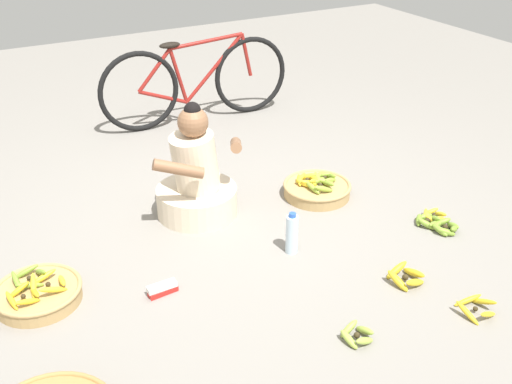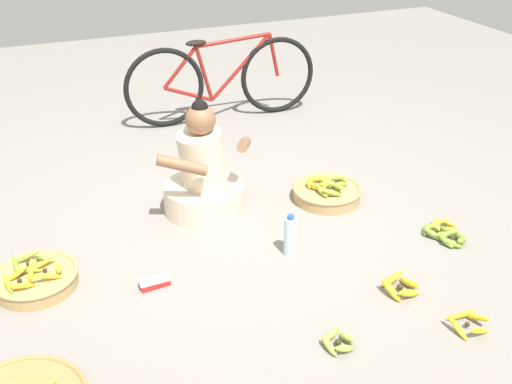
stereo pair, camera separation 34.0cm
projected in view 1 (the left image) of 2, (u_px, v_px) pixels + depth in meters
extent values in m
plane|color=gray|center=(241.00, 228.00, 3.85)|extent=(10.00, 10.00, 0.00)
cylinder|color=beige|center=(197.00, 201.00, 3.97)|extent=(0.52, 0.52, 0.18)
cylinder|color=beige|center=(195.00, 162.00, 3.84)|extent=(0.37, 0.34, 0.40)
sphere|color=#8C6042|center=(193.00, 122.00, 3.71)|extent=(0.19, 0.19, 0.19)
sphere|color=black|center=(192.00, 110.00, 3.68)|extent=(0.10, 0.10, 0.10)
cylinder|color=#8C6042|center=(178.00, 169.00, 3.60)|extent=(0.31, 0.15, 0.16)
cylinder|color=#8C6042|center=(236.00, 145.00, 3.90)|extent=(0.20, 0.31, 0.16)
torus|color=black|center=(139.00, 92.00, 5.07)|extent=(0.69, 0.08, 0.68)
torus|color=black|center=(251.00, 75.00, 5.46)|extent=(0.69, 0.08, 0.68)
cylinder|color=maroon|center=(214.00, 68.00, 5.28)|extent=(0.55, 0.06, 0.55)
cylinder|color=maroon|center=(179.00, 76.00, 5.16)|extent=(0.15, 0.04, 0.49)
cylinder|color=maroon|center=(207.00, 41.00, 5.14)|extent=(0.65, 0.06, 0.08)
cylinder|color=maroon|center=(163.00, 97.00, 5.19)|extent=(0.42, 0.05, 0.18)
cylinder|color=maroon|center=(154.00, 70.00, 5.05)|extent=(0.32, 0.05, 0.35)
cylinder|color=maroon|center=(246.00, 55.00, 5.36)|extent=(0.11, 0.04, 0.38)
ellipsoid|color=black|center=(170.00, 45.00, 5.01)|extent=(0.18, 0.08, 0.05)
cylinder|color=tan|center=(317.00, 190.00, 4.20)|extent=(0.45, 0.45, 0.08)
torus|color=tan|center=(317.00, 185.00, 4.18)|extent=(0.46, 0.46, 0.02)
ellipsoid|color=#8CAD38|center=(331.00, 176.00, 4.24)|extent=(0.04, 0.12, 0.07)
ellipsoid|color=#8CAD38|center=(324.00, 175.00, 4.27)|extent=(0.12, 0.08, 0.06)
ellipsoid|color=#8CAD38|center=(318.00, 176.00, 4.25)|extent=(0.12, 0.08, 0.05)
ellipsoid|color=#8CAD38|center=(318.00, 178.00, 4.21)|extent=(0.05, 0.12, 0.08)
ellipsoid|color=#8CAD38|center=(325.00, 181.00, 4.18)|extent=(0.12, 0.09, 0.06)
ellipsoid|color=#8CAD38|center=(331.00, 180.00, 4.19)|extent=(0.12, 0.07, 0.07)
sphere|color=#382D19|center=(325.00, 178.00, 4.22)|extent=(0.03, 0.03, 0.03)
ellipsoid|color=yellow|center=(314.00, 178.00, 4.21)|extent=(0.05, 0.12, 0.07)
ellipsoid|color=yellow|center=(308.00, 176.00, 4.24)|extent=(0.11, 0.10, 0.07)
ellipsoid|color=yellow|center=(301.00, 178.00, 4.22)|extent=(0.12, 0.08, 0.06)
ellipsoid|color=yellow|center=(300.00, 180.00, 4.19)|extent=(0.08, 0.12, 0.06)
ellipsoid|color=yellow|center=(303.00, 183.00, 4.16)|extent=(0.09, 0.12, 0.06)
ellipsoid|color=yellow|center=(309.00, 183.00, 4.15)|extent=(0.13, 0.07, 0.07)
ellipsoid|color=yellow|center=(314.00, 181.00, 4.17)|extent=(0.12, 0.09, 0.08)
sphere|color=#382D19|center=(307.00, 180.00, 4.19)|extent=(0.03, 0.03, 0.03)
ellipsoid|color=#8CAD38|center=(328.00, 183.00, 4.15)|extent=(0.04, 0.14, 0.07)
ellipsoid|color=#8CAD38|center=(316.00, 182.00, 4.17)|extent=(0.15, 0.05, 0.06)
ellipsoid|color=#8CAD38|center=(313.00, 188.00, 4.09)|extent=(0.05, 0.15, 0.07)
ellipsoid|color=#8CAD38|center=(323.00, 189.00, 4.07)|extent=(0.15, 0.07, 0.08)
sphere|color=#382D19|center=(320.00, 185.00, 4.12)|extent=(0.03, 0.03, 0.03)
cylinder|color=tan|center=(38.00, 295.00, 3.20)|extent=(0.44, 0.44, 0.08)
torus|color=tan|center=(37.00, 289.00, 3.18)|extent=(0.46, 0.46, 0.02)
ellipsoid|color=yellow|center=(62.00, 280.00, 3.20)|extent=(0.04, 0.16, 0.07)
ellipsoid|color=yellow|center=(42.00, 278.00, 3.22)|extent=(0.16, 0.06, 0.07)
ellipsoid|color=yellow|center=(33.00, 286.00, 3.15)|extent=(0.06, 0.16, 0.08)
ellipsoid|color=yellow|center=(53.00, 290.00, 3.12)|extent=(0.16, 0.06, 0.09)
sphere|color=#382D19|center=(48.00, 284.00, 3.17)|extent=(0.03, 0.03, 0.03)
ellipsoid|color=olive|center=(40.00, 272.00, 3.26)|extent=(0.06, 0.14, 0.09)
ellipsoid|color=olive|center=(26.00, 272.00, 3.27)|extent=(0.15, 0.04, 0.07)
ellipsoid|color=olive|center=(17.00, 281.00, 3.19)|extent=(0.04, 0.15, 0.08)
ellipsoid|color=olive|center=(30.00, 285.00, 3.17)|extent=(0.15, 0.05, 0.06)
sphere|color=#382D19|center=(29.00, 278.00, 3.22)|extent=(0.03, 0.03, 0.03)
ellipsoid|color=gold|center=(35.00, 292.00, 3.12)|extent=(0.04, 0.13, 0.06)
ellipsoid|color=gold|center=(18.00, 290.00, 3.13)|extent=(0.13, 0.05, 0.08)
ellipsoid|color=gold|center=(12.00, 301.00, 3.05)|extent=(0.06, 0.13, 0.07)
ellipsoid|color=gold|center=(28.00, 302.00, 3.05)|extent=(0.13, 0.05, 0.07)
sphere|color=#382D19|center=(23.00, 296.00, 3.09)|extent=(0.03, 0.03, 0.03)
ellipsoid|color=#9EB747|center=(365.00, 330.00, 2.97)|extent=(0.05, 0.13, 0.07)
ellipsoid|color=#9EB747|center=(349.00, 329.00, 2.98)|extent=(0.13, 0.06, 0.08)
ellipsoid|color=#9EB747|center=(349.00, 340.00, 2.92)|extent=(0.05, 0.13, 0.07)
ellipsoid|color=#9EB747|center=(364.00, 341.00, 2.90)|extent=(0.12, 0.05, 0.08)
sphere|color=#382D19|center=(357.00, 335.00, 2.94)|extent=(0.03, 0.03, 0.03)
ellipsoid|color=gold|center=(483.00, 302.00, 3.16)|extent=(0.06, 0.16, 0.09)
ellipsoid|color=gold|center=(468.00, 300.00, 3.18)|extent=(0.16, 0.06, 0.07)
ellipsoid|color=gold|center=(467.00, 313.00, 3.08)|extent=(0.05, 0.16, 0.09)
ellipsoid|color=gold|center=(488.00, 314.00, 3.07)|extent=(0.16, 0.05, 0.09)
sphere|color=#382D19|center=(475.00, 309.00, 3.12)|extent=(0.03, 0.03, 0.03)
ellipsoid|color=gold|center=(414.00, 273.00, 3.38)|extent=(0.06, 0.16, 0.08)
ellipsoid|color=gold|center=(397.00, 270.00, 3.39)|extent=(0.16, 0.05, 0.10)
ellipsoid|color=gold|center=(398.00, 281.00, 3.30)|extent=(0.07, 0.16, 0.10)
ellipsoid|color=gold|center=(415.00, 282.00, 3.30)|extent=(0.16, 0.06, 0.09)
sphere|color=#382D19|center=(405.00, 277.00, 3.35)|extent=(0.04, 0.04, 0.04)
ellipsoid|color=yellow|center=(441.00, 214.00, 3.95)|extent=(0.04, 0.12, 0.07)
ellipsoid|color=yellow|center=(430.00, 212.00, 3.98)|extent=(0.12, 0.06, 0.07)
ellipsoid|color=yellow|center=(426.00, 215.00, 3.94)|extent=(0.09, 0.11, 0.07)
ellipsoid|color=yellow|center=(431.00, 219.00, 3.90)|extent=(0.07, 0.12, 0.06)
ellipsoid|color=yellow|center=(440.00, 219.00, 3.89)|extent=(0.12, 0.04, 0.07)
sphere|color=#382D19|center=(434.00, 216.00, 3.93)|extent=(0.03, 0.03, 0.03)
ellipsoid|color=olive|center=(434.00, 218.00, 3.89)|extent=(0.06, 0.12, 0.08)
ellipsoid|color=olive|center=(424.00, 217.00, 3.92)|extent=(0.12, 0.07, 0.06)
ellipsoid|color=olive|center=(419.00, 220.00, 3.89)|extent=(0.11, 0.11, 0.06)
ellipsoid|color=olive|center=(426.00, 224.00, 3.83)|extent=(0.10, 0.12, 0.08)
ellipsoid|color=olive|center=(434.00, 224.00, 3.84)|extent=(0.12, 0.07, 0.06)
sphere|color=#382D19|center=(427.00, 220.00, 3.87)|extent=(0.03, 0.03, 0.03)
ellipsoid|color=olive|center=(453.00, 226.00, 3.82)|extent=(0.07, 0.13, 0.07)
ellipsoid|color=olive|center=(442.00, 222.00, 3.85)|extent=(0.13, 0.08, 0.08)
ellipsoid|color=olive|center=(437.00, 224.00, 3.84)|extent=(0.13, 0.07, 0.06)
ellipsoid|color=olive|center=(440.00, 230.00, 3.78)|extent=(0.06, 0.13, 0.07)
ellipsoid|color=olive|center=(446.00, 232.00, 3.76)|extent=(0.12, 0.11, 0.07)
ellipsoid|color=olive|center=(454.00, 229.00, 3.78)|extent=(0.13, 0.10, 0.08)
sphere|color=#382D19|center=(445.00, 227.00, 3.81)|extent=(0.03, 0.03, 0.03)
cylinder|color=silver|center=(292.00, 235.00, 3.56)|extent=(0.07, 0.07, 0.24)
cylinder|color=#2D59B7|center=(293.00, 215.00, 3.50)|extent=(0.04, 0.04, 0.02)
cube|color=red|center=(163.00, 291.00, 3.26)|extent=(0.16, 0.06, 0.03)
cube|color=white|center=(162.00, 286.00, 3.25)|extent=(0.16, 0.06, 0.03)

